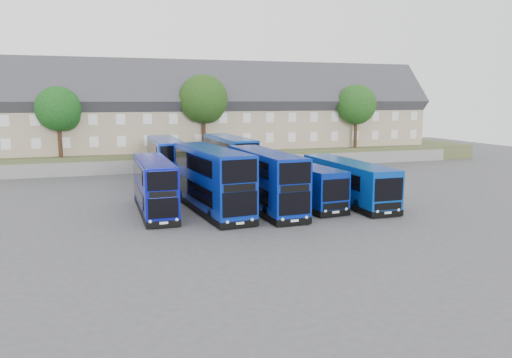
% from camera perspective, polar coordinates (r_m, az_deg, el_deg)
% --- Properties ---
extents(ground, '(120.00, 120.00, 0.00)m').
position_cam_1_polar(ground, '(35.55, -0.53, -4.32)').
color(ground, '#46464B').
rests_on(ground, ground).
extents(retaining_wall, '(70.00, 0.40, 1.50)m').
position_cam_1_polar(retaining_wall, '(58.42, -7.55, 1.64)').
color(retaining_wall, slate).
rests_on(retaining_wall, ground).
extents(earth_bank, '(80.00, 20.00, 2.00)m').
position_cam_1_polar(earth_bank, '(68.19, -9.06, 2.88)').
color(earth_bank, '#4F5932').
rests_on(earth_bank, ground).
extents(terrace_row, '(60.00, 10.40, 11.20)m').
position_cam_1_polar(terrace_row, '(64.42, -5.97, 7.57)').
color(terrace_row, tan).
rests_on(terrace_row, earth_bank).
extents(dd_front_left, '(2.25, 9.81, 3.89)m').
position_cam_1_polar(dd_front_left, '(37.09, -11.54, -0.93)').
color(dd_front_left, '#080F93').
rests_on(dd_front_left, ground).
extents(dd_front_mid, '(3.78, 11.91, 4.66)m').
position_cam_1_polar(dd_front_mid, '(37.07, -5.15, -0.19)').
color(dd_front_mid, '#08269E').
rests_on(dd_front_mid, ground).
extents(dd_front_right, '(2.88, 11.11, 4.38)m').
position_cam_1_polar(dd_front_right, '(37.42, 1.05, -0.28)').
color(dd_front_right, '#082399').
rests_on(dd_front_right, ground).
extents(dd_rear_left, '(2.67, 11.11, 4.40)m').
position_cam_1_polar(dd_rear_left, '(49.77, -10.28, 1.92)').
color(dd_rear_left, '#082A9F').
rests_on(dd_rear_left, ground).
extents(dd_rear_right, '(2.98, 11.29, 4.45)m').
position_cam_1_polar(dd_rear_right, '(50.98, -3.05, 2.25)').
color(dd_rear_right, '#083AA0').
rests_on(dd_rear_right, ground).
extents(coach_east_a, '(3.46, 11.80, 3.18)m').
position_cam_1_polar(coach_east_a, '(40.31, 4.80, -0.49)').
color(coach_east_a, navy).
rests_on(coach_east_a, ground).
extents(coach_east_b, '(2.55, 12.08, 3.30)m').
position_cam_1_polar(coach_east_b, '(41.00, 10.40, -0.36)').
color(coach_east_b, '#083CA4').
rests_on(coach_east_b, ground).
extents(tree_west, '(4.80, 4.80, 7.65)m').
position_cam_1_polar(tree_west, '(58.24, -21.52, 7.29)').
color(tree_west, '#382314').
rests_on(tree_west, earth_bank).
extents(tree_mid, '(5.76, 5.76, 9.18)m').
position_cam_1_polar(tree_mid, '(59.92, -5.93, 8.87)').
color(tree_mid, '#382314').
rests_on(tree_mid, earth_bank).
extents(tree_east, '(5.12, 5.12, 8.16)m').
position_cam_1_polar(tree_east, '(66.55, 11.45, 8.17)').
color(tree_east, '#382314').
rests_on(tree_east, earth_bank).
extents(tree_far, '(5.44, 5.44, 8.67)m').
position_cam_1_polar(tree_far, '(75.61, 12.87, 8.47)').
color(tree_far, '#382314').
rests_on(tree_far, earth_bank).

